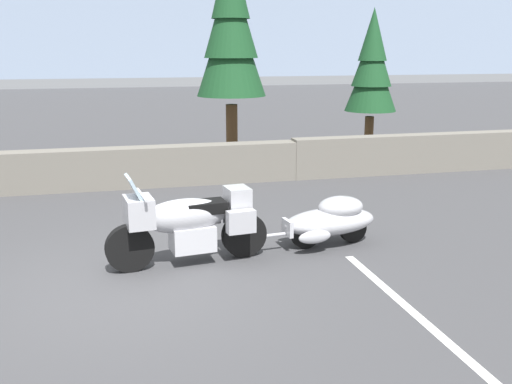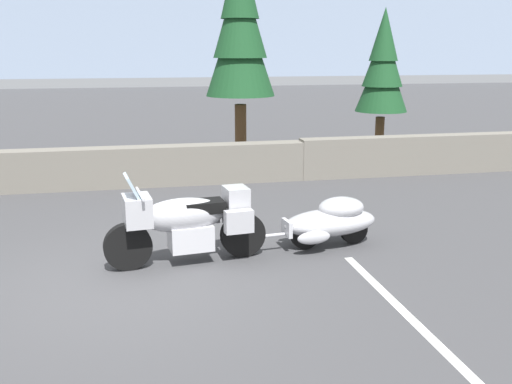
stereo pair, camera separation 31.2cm
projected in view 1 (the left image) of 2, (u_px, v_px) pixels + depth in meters
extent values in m
plane|color=#424244|center=(125.00, 286.00, 7.41)|extent=(80.00, 80.00, 0.00)
cube|color=slate|center=(117.00, 168.00, 12.53)|extent=(8.00, 0.51, 0.88)
cube|color=slate|center=(447.00, 152.00, 14.34)|extent=(8.00, 0.45, 0.94)
cube|color=#8C9EB7|center=(108.00, 18.00, 95.47)|extent=(240.00, 80.00, 16.00)
cylinder|color=black|center=(130.00, 248.00, 7.82)|extent=(0.67, 0.22, 0.66)
cylinder|color=black|center=(244.00, 235.00, 8.39)|extent=(0.67, 0.22, 0.66)
cube|color=silver|center=(192.00, 237.00, 8.11)|extent=(0.65, 0.51, 0.36)
ellipsoid|color=#B2B2B7|center=(185.00, 216.00, 8.00)|extent=(1.24, 0.58, 0.48)
cube|color=#B2B2B7|center=(139.00, 212.00, 7.75)|extent=(0.42, 0.56, 0.40)
cube|color=#9EB7C6|center=(134.00, 188.00, 7.65)|extent=(0.24, 0.46, 0.34)
cube|color=black|center=(205.00, 207.00, 8.07)|extent=(0.60, 0.42, 0.16)
cube|color=#B2B2B7|center=(237.00, 197.00, 8.21)|extent=(0.37, 0.44, 0.28)
cube|color=#B2B2B7|center=(241.00, 222.00, 7.99)|extent=(0.42, 0.21, 0.32)
cube|color=#B2B2B7|center=(228.00, 211.00, 8.54)|extent=(0.42, 0.21, 0.32)
cylinder|color=silver|center=(142.00, 195.00, 7.71)|extent=(0.12, 0.70, 0.04)
cylinder|color=silver|center=(133.00, 230.00, 7.78)|extent=(0.26, 0.10, 0.54)
cylinder|color=black|center=(305.00, 234.00, 8.75)|extent=(0.45, 0.15, 0.44)
cylinder|color=black|center=(353.00, 229.00, 9.04)|extent=(0.45, 0.15, 0.44)
ellipsoid|color=#B2B2B7|center=(330.00, 222.00, 8.86)|extent=(1.57, 0.85, 0.40)
ellipsoid|color=#B2B2B7|center=(341.00, 207.00, 8.86)|extent=(0.78, 0.64, 0.32)
cube|color=silver|center=(288.00, 228.00, 8.62)|extent=(0.10, 0.32, 0.24)
ellipsoid|color=#B2B2B7|center=(315.00, 237.00, 8.45)|extent=(0.53, 0.20, 0.20)
ellipsoid|color=#B2B2B7|center=(297.00, 225.00, 9.03)|extent=(0.53, 0.20, 0.20)
cylinder|color=silver|center=(263.00, 236.00, 8.50)|extent=(0.70, 0.13, 0.05)
cylinder|color=brown|center=(232.00, 136.00, 14.62)|extent=(0.29, 0.29, 1.61)
cone|color=#194723|center=(231.00, 43.00, 14.07)|extent=(1.71, 1.71, 2.54)
cone|color=#194723|center=(231.00, 11.00, 13.88)|extent=(1.33, 1.33, 2.22)
cylinder|color=brown|center=(369.00, 137.00, 15.91)|extent=(0.24, 0.24, 1.16)
cone|color=#194723|center=(372.00, 77.00, 15.51)|extent=(1.39, 1.39, 1.84)
cone|color=#194723|center=(373.00, 56.00, 15.38)|extent=(1.08, 1.08, 1.61)
cone|color=#194723|center=(374.00, 34.00, 15.24)|extent=(0.76, 0.76, 1.38)
cube|color=silver|center=(409.00, 309.00, 6.75)|extent=(0.12, 3.60, 0.01)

